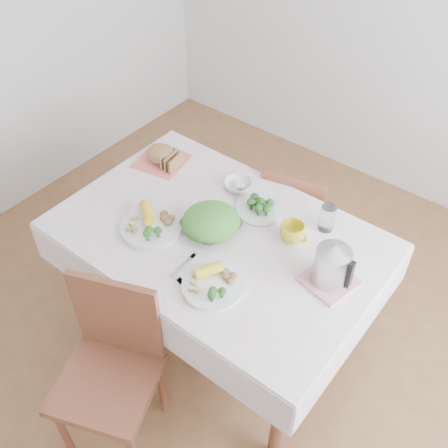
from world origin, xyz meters
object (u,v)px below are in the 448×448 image
Objects in this scene: dining_table at (219,286)px; salad_bowl at (211,227)px; chair_near at (106,381)px; chair_far at (298,208)px; dinner_plate_right at (213,286)px; electric_kettle at (333,263)px; dinner_plate_left at (152,227)px; yellow_mug at (293,232)px.

salad_bowl is (-0.03, -0.01, 0.42)m from dining_table.
chair_far is (0.05, 1.43, 0.00)m from chair_near.
dinner_plate_right is 0.50m from electric_kettle.
chair_near is 0.82m from salad_bowl.
dinner_plate_left reaches higher than dining_table.
yellow_mug reaches higher than dinner_plate_right.
salad_bowl is at bearing 130.79° from dinner_plate_right.
electric_kettle is at bearing 115.22° from chair_far.
dinner_plate_left is (-0.23, -0.16, -0.02)m from salad_bowl.
electric_kettle reaches higher than chair_near.
dining_table is 0.51m from dinner_plate_left.
chair_far reaches higher than dining_table.
dining_table is 1.72× the size of chair_far.
salad_bowl is 0.95× the size of dinner_plate_right.
dinner_plate_left is 0.46m from dinner_plate_right.
chair_far is at bearing 148.62° from electric_kettle.
dining_table is 0.76m from chair_near.
dining_table is 0.68m from chair_far.
chair_near reaches higher than salad_bowl.
electric_kettle is (0.51, -0.61, 0.42)m from chair_far.
electric_kettle is (0.82, 0.23, 0.11)m from dinner_plate_left.
chair_near reaches higher than dinner_plate_right.
electric_kettle is at bearing 41.96° from dinner_plate_right.
dinner_plate_right is at bearing -11.83° from dinner_plate_left.
electric_kettle is (0.59, 0.07, 0.09)m from salad_bowl.
chair_near is 0.61m from dinner_plate_right.
chair_far is at bearing 66.36° from chair_near.
dining_table is 5.50× the size of salad_bowl.
chair_far is at bearing 98.77° from dinner_plate_right.
dining_table is 12.02× the size of yellow_mug.
dining_table is at bearing 71.71° from chair_far.
dining_table is 1.55× the size of chair_near.
chair_near is 1.43m from chair_far.
chair_near reaches higher than chair_far.
chair_near is at bearing 73.38° from chair_far.
electric_kettle is at bearing 34.04° from chair_near.
dinner_plate_right is at bearing -119.32° from electric_kettle.
dining_table is 6.67× the size of electric_kettle.
chair_far is 2.79× the size of dinner_plate_left.
yellow_mug is at bearing 30.53° from salad_bowl.
chair_near is 4.32× the size of electric_kettle.
chair_far is 7.01× the size of yellow_mug.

